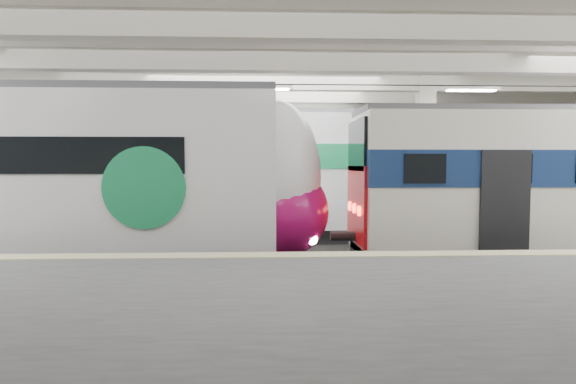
{
  "coord_description": "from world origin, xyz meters",
  "views": [
    {
      "loc": [
        0.09,
        -11.88,
        2.77
      ],
      "look_at": [
        0.63,
        1.0,
        2.0
      ],
      "focal_mm": 30.0,
      "sensor_mm": 36.0,
      "label": 1
    }
  ],
  "objects": [
    {
      "name": "station_hall",
      "position": [
        0.0,
        -1.74,
        3.24
      ],
      "size": [
        36.0,
        24.0,
        5.75
      ],
      "color": "black",
      "rests_on": "ground"
    },
    {
      "name": "modern_emu",
      "position": [
        -4.92,
        -0.0,
        2.25
      ],
      "size": [
        14.24,
        2.94,
        4.57
      ],
      "color": "white",
      "rests_on": "ground"
    },
    {
      "name": "far_train",
      "position": [
        -4.28,
        5.5,
        2.41
      ],
      "size": [
        14.74,
        3.28,
        4.66
      ],
      "rotation": [
        0.0,
        0.0,
        0.02
      ],
      "color": "white",
      "rests_on": "ground"
    }
  ]
}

